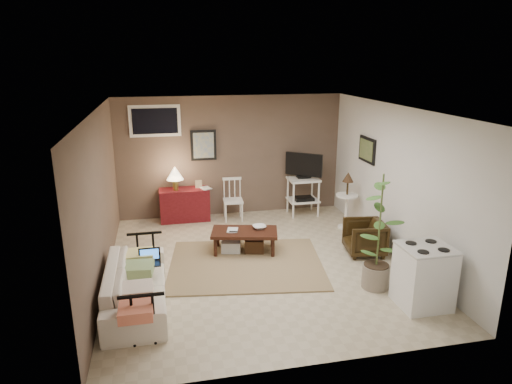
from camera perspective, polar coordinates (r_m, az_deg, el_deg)
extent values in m
plane|color=#C1B293|center=(7.22, 0.23, -8.99)|extent=(5.00, 5.00, 0.00)
cube|color=black|center=(9.03, -6.58, 5.83)|extent=(0.50, 0.03, 0.60)
cube|color=black|center=(8.40, 13.71, 5.15)|extent=(0.03, 0.60, 0.45)
cube|color=white|center=(8.91, -12.52, 8.67)|extent=(0.96, 0.03, 0.60)
cube|color=#987858|center=(7.19, -1.25, -9.00)|extent=(2.60, 2.20, 0.02)
cube|color=#34170E|center=(7.49, -1.45, -5.06)|extent=(1.16, 0.78, 0.05)
cylinder|color=#34170E|center=(7.40, -5.10, -6.94)|extent=(0.06, 0.06, 0.34)
cylinder|color=#34170E|center=(7.37, 2.12, -7.01)|extent=(0.06, 0.06, 0.34)
cylinder|color=#34170E|center=(7.78, -4.80, -5.74)|extent=(0.06, 0.06, 0.34)
cylinder|color=#34170E|center=(7.74, 2.06, -5.80)|extent=(0.06, 0.06, 0.34)
cube|color=black|center=(7.40, -2.86, -5.01)|extent=(0.14, 0.07, 0.02)
cube|color=#422B17|center=(7.57, -0.22, -6.69)|extent=(0.36, 0.33, 0.23)
cube|color=silver|center=(7.59, -3.12, -6.79)|extent=(0.36, 0.33, 0.20)
imported|color=silver|center=(6.17, -14.83, -10.40)|extent=(0.56, 1.90, 0.74)
cube|color=black|center=(6.38, -13.12, -8.76)|extent=(0.29, 0.20, 0.01)
cube|color=black|center=(6.44, -13.17, -7.55)|extent=(0.29, 0.01, 0.18)
cube|color=#367EF5|center=(6.43, -13.17, -7.58)|extent=(0.25, 0.00, 0.15)
cube|color=maroon|center=(9.08, -8.90, -1.57)|extent=(0.96, 0.43, 0.64)
cylinder|color=#AA9B41|center=(8.91, -10.03, 0.89)|extent=(0.11, 0.11, 0.21)
cone|color=beige|center=(8.85, -10.10, 2.35)|extent=(0.32, 0.32, 0.26)
cube|color=tan|center=(9.01, -7.20, 0.97)|extent=(0.13, 0.02, 0.16)
cube|color=white|center=(8.98, -2.89, -1.11)|extent=(0.40, 0.40, 0.04)
cylinder|color=white|center=(8.88, -3.79, -2.72)|extent=(0.03, 0.03, 0.37)
cylinder|color=white|center=(8.91, -1.74, -2.62)|extent=(0.03, 0.03, 0.37)
cylinder|color=white|center=(9.18, -3.96, -2.07)|extent=(0.03, 0.03, 0.37)
cylinder|color=white|center=(9.21, -1.98, -1.98)|extent=(0.03, 0.03, 0.37)
cube|color=white|center=(9.03, -3.03, 1.68)|extent=(0.37, 0.06, 0.05)
cube|color=white|center=(9.24, 5.95, 1.59)|extent=(0.60, 0.49, 0.04)
cube|color=white|center=(9.36, 5.87, -0.99)|extent=(0.60, 0.49, 0.03)
cylinder|color=white|center=(9.07, 4.71, -1.02)|extent=(0.04, 0.04, 0.76)
cylinder|color=white|center=(9.23, 7.82, -0.81)|extent=(0.04, 0.04, 0.76)
cylinder|color=white|center=(9.45, 3.98, -0.28)|extent=(0.04, 0.04, 0.76)
cylinder|color=white|center=(9.60, 6.99, -0.09)|extent=(0.04, 0.04, 0.76)
cube|color=black|center=(9.22, 5.96, 1.92)|extent=(0.27, 0.15, 0.03)
cube|color=black|center=(9.16, 6.00, 3.44)|extent=(0.64, 0.51, 0.46)
cube|color=#F4AB5E|center=(9.16, 6.00, 3.44)|extent=(0.52, 0.41, 0.37)
cube|color=black|center=(9.30, 5.98, -0.96)|extent=(0.38, 0.27, 0.11)
cylinder|color=white|center=(8.83, 11.08, -4.31)|extent=(0.28, 0.28, 0.03)
cylinder|color=white|center=(8.73, 11.19, -2.41)|extent=(0.06, 0.06, 0.61)
cylinder|color=white|center=(8.63, 11.31, -0.43)|extent=(0.41, 0.41, 0.03)
cylinder|color=black|center=(8.59, 11.36, 0.55)|extent=(0.04, 0.04, 0.26)
cone|color=#3C2818|center=(8.54, 11.44, 1.86)|extent=(0.20, 0.20, 0.18)
imported|color=black|center=(7.67, 13.42, -5.36)|extent=(0.64, 0.67, 0.62)
cylinder|color=gray|center=(6.69, 14.71, -10.14)|extent=(0.38, 0.38, 0.33)
cylinder|color=#4C602D|center=(6.37, 15.24, -3.49)|extent=(0.03, 0.03, 1.30)
cube|color=white|center=(6.33, 20.22, -9.96)|extent=(0.62, 0.57, 0.79)
cube|color=silver|center=(6.16, 20.60, -6.54)|extent=(0.63, 0.59, 0.03)
cylinder|color=black|center=(5.97, 20.19, -7.04)|extent=(0.14, 0.14, 0.01)
cylinder|color=black|center=(6.12, 22.44, -6.71)|extent=(0.14, 0.14, 0.01)
cylinder|color=black|center=(6.19, 18.82, -6.06)|extent=(0.14, 0.14, 0.01)
cylinder|color=black|center=(6.34, 21.02, -5.77)|extent=(0.14, 0.14, 0.01)
imported|color=#34170E|center=(7.53, 0.42, -3.81)|extent=(0.22, 0.08, 0.22)
imported|color=#34170E|center=(7.45, -3.63, -4.00)|extent=(0.17, 0.06, 0.23)
imported|color=#34170E|center=(8.88, -6.88, 1.07)|extent=(0.18, 0.08, 0.24)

